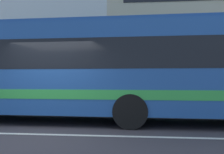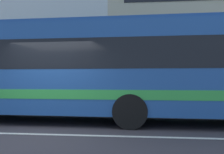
% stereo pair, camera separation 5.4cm
% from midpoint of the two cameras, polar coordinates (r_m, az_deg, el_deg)
% --- Properties ---
extents(ground_plane, '(160.00, 160.00, 0.00)m').
position_cam_midpoint_polar(ground_plane, '(7.27, -15.67, -11.67)').
color(ground_plane, '#3C373C').
extents(lane_centre_line, '(60.00, 0.16, 0.01)m').
position_cam_midpoint_polar(lane_centre_line, '(7.27, -15.67, -11.64)').
color(lane_centre_line, silver).
rests_on(lane_centre_line, ground_plane).
extents(hedge_row_far, '(23.48, 1.10, 1.01)m').
position_cam_midpoint_polar(hedge_row_far, '(12.27, -1.89, -4.69)').
color(hedge_row_far, '#1A451A').
rests_on(hedge_row_far, ground_plane).
extents(transit_bus, '(12.12, 2.82, 3.25)m').
position_cam_midpoint_polar(transit_bus, '(8.80, -0.67, 2.00)').
color(transit_bus, '#1F498D').
rests_on(transit_bus, ground_plane).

